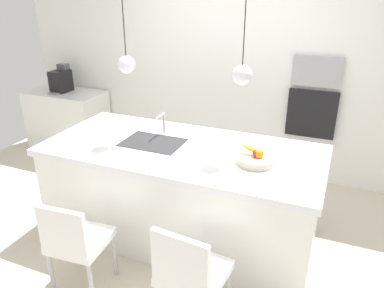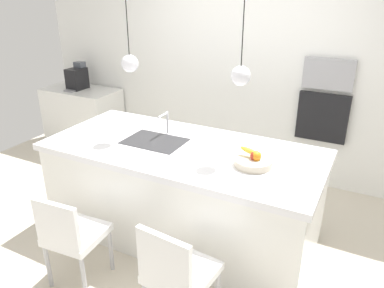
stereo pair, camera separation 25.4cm
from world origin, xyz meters
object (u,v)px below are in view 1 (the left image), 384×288
Objects in this scene: coffee_machine at (61,80)px; chair_middle at (190,273)px; fruit_bowl at (256,159)px; chair_near at (76,241)px; microwave at (317,71)px; oven at (312,114)px.

coffee_machine reaches higher than chair_middle.
chair_near is at bearing -140.45° from fruit_bowl.
coffee_machine is 3.08m from chair_near.
chair_near is at bearing -48.92° from coffee_machine.
fruit_bowl is at bearing -23.32° from coffee_machine.
fruit_bowl is 1.55m from chair_near.
microwave is 0.65× the size of chair_near.
oven is (-0.00, 0.00, -0.50)m from microwave.
oven reaches higher than chair_near.
oven is (0.27, 1.64, -0.09)m from fruit_bowl.
oven is 0.64× the size of chair_middle.
oven is (3.40, 0.30, -0.15)m from coffee_machine.
microwave is at bearing 61.39° from chair_near.
coffee_machine reaches higher than chair_near.
coffee_machine is at bearing 156.68° from fruit_bowl.
chair_near is (-1.41, -2.58, -0.90)m from microwave.
chair_middle is (-0.46, -2.59, -0.38)m from oven.
fruit_bowl is at bearing 78.73° from chair_middle.
oven reaches higher than chair_middle.
coffee_machine is 0.68× the size of oven.
coffee_machine is at bearing 142.07° from chair_middle.
oven is at bearing 4.99° from coffee_machine.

